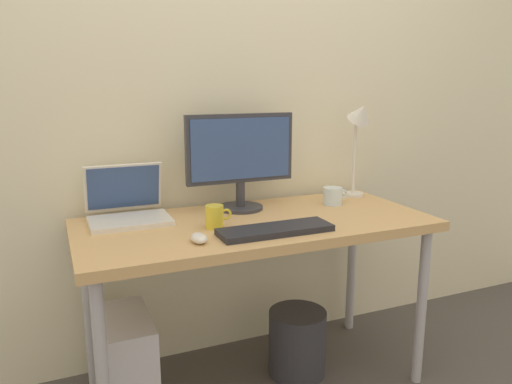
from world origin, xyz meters
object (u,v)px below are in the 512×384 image
(wastebasket, at_px, (297,343))
(computer_tower, at_px, (129,366))
(keyboard, at_px, (276,230))
(monitor, at_px, (240,156))
(coffee_mug, at_px, (215,217))
(glass_cup, at_px, (333,196))
(desk_lamp, at_px, (359,128))
(laptop, at_px, (127,206))
(mouse, at_px, (199,238))
(desk, at_px, (256,236))

(wastebasket, bearing_deg, computer_tower, 179.36)
(keyboard, relative_size, wastebasket, 1.47)
(monitor, distance_m, keyboard, 0.45)
(wastebasket, bearing_deg, coffee_mug, -175.03)
(glass_cup, xyz_separation_m, wastebasket, (-0.23, -0.11, -0.64))
(desk_lamp, relative_size, computer_tower, 1.14)
(coffee_mug, bearing_deg, laptop, 139.74)
(coffee_mug, distance_m, wastebasket, 0.76)
(monitor, xyz_separation_m, mouse, (-0.31, -0.38, -0.22))
(keyboard, bearing_deg, wastebasket, 42.42)
(mouse, height_order, computer_tower, mouse)
(keyboard, height_order, coffee_mug, coffee_mug)
(keyboard, height_order, glass_cup, glass_cup)
(desk, xyz_separation_m, glass_cup, (0.44, 0.11, 0.11))
(desk_lamp, distance_m, computer_tower, 1.48)
(monitor, height_order, wastebasket, monitor)
(desk, relative_size, monitor, 2.95)
(laptop, distance_m, desk_lamp, 1.15)
(monitor, bearing_deg, laptop, 177.82)
(computer_tower, distance_m, wastebasket, 0.75)
(desk_lamp, bearing_deg, wastebasket, -154.78)
(glass_cup, bearing_deg, mouse, -158.00)
(glass_cup, bearing_deg, monitor, 168.78)
(monitor, height_order, keyboard, monitor)
(desk, bearing_deg, computer_tower, 179.33)
(desk, bearing_deg, coffee_mug, -169.18)
(coffee_mug, distance_m, glass_cup, 0.64)
(mouse, height_order, coffee_mug, coffee_mug)
(desk_lamp, height_order, computer_tower, desk_lamp)
(coffee_mug, relative_size, glass_cup, 0.86)
(laptop, relative_size, computer_tower, 0.76)
(laptop, relative_size, wastebasket, 1.07)
(mouse, relative_size, coffee_mug, 0.84)
(coffee_mug, height_order, wastebasket, coffee_mug)
(desk, distance_m, laptop, 0.54)
(desk_lamp, bearing_deg, keyboard, -148.41)
(mouse, bearing_deg, computer_tower, 141.90)
(monitor, bearing_deg, computer_tower, -161.13)
(coffee_mug, relative_size, wastebasket, 0.36)
(monitor, relative_size, desk_lamp, 1.03)
(keyboard, relative_size, mouse, 4.89)
(monitor, xyz_separation_m, laptop, (-0.49, 0.02, -0.18))
(mouse, height_order, wastebasket, mouse)
(mouse, distance_m, wastebasket, 0.82)
(desk, distance_m, glass_cup, 0.46)
(desk, relative_size, desk_lamp, 3.04)
(laptop, relative_size, keyboard, 0.73)
(laptop, distance_m, wastebasket, 0.98)
(desk, height_order, desk_lamp, desk_lamp)
(coffee_mug, bearing_deg, mouse, -126.20)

